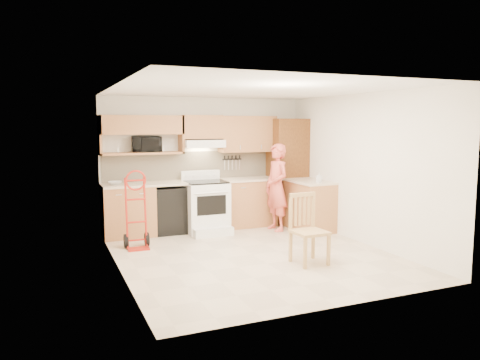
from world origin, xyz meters
TOP-DOWN VIEW (x-y plane):
  - floor at (0.00, 0.00)m, footprint 4.00×4.50m
  - ceiling at (0.00, 0.00)m, footprint 4.00×4.50m
  - wall_back at (0.00, 2.26)m, footprint 4.00×0.02m
  - wall_front at (0.00, -2.26)m, footprint 4.00×0.02m
  - wall_left at (-2.01, 0.00)m, footprint 0.02×4.50m
  - wall_right at (2.01, 0.00)m, footprint 0.02×4.50m
  - backsplash at (0.00, 2.23)m, footprint 3.92×0.03m
  - lower_cab_left at (-1.55, 1.95)m, footprint 0.90×0.60m
  - dishwasher at (-0.80, 1.95)m, footprint 0.60×0.60m
  - lower_cab_right at (0.83, 1.95)m, footprint 1.14×0.60m
  - countertop_left at (-1.25, 1.95)m, footprint 1.50×0.63m
  - countertop_right at (0.83, 1.95)m, footprint 1.14×0.63m
  - cab_return_right at (1.70, 1.15)m, footprint 0.60×1.00m
  - countertop_return at (1.70, 1.15)m, footprint 0.63×1.00m
  - pantry_tall at (1.65, 1.95)m, footprint 0.70×0.60m
  - upper_cab_left at (-1.25, 2.08)m, footprint 1.50×0.33m
  - upper_shelf_mw at (-1.25, 2.08)m, footprint 1.50×0.33m
  - upper_cab_center at (-0.12, 2.08)m, footprint 0.76×0.33m
  - upper_cab_right at (0.83, 2.08)m, footprint 1.14×0.33m
  - range_hood at (-0.12, 2.02)m, footprint 0.76×0.46m
  - knife_strip at (0.55, 2.21)m, footprint 0.40×0.05m
  - microwave at (-1.17, 2.08)m, footprint 0.53×0.37m
  - range at (-0.16, 1.69)m, footprint 0.76×1.00m
  - person at (1.10, 1.35)m, footprint 0.43×0.62m
  - hand_truck at (-1.56, 1.06)m, footprint 0.46×0.43m
  - dining_chair at (0.56, -0.74)m, footprint 0.47×0.51m
  - soap_bottle at (1.70, 0.83)m, footprint 0.10×0.10m
  - bowl at (-1.76, 1.95)m, footprint 0.29×0.29m

SIDE VIEW (x-z plane):
  - floor at x=0.00m, z-range -0.02..0.00m
  - dishwasher at x=-0.80m, z-range 0.00..0.85m
  - lower_cab_left at x=-1.55m, z-range 0.00..0.90m
  - lower_cab_right at x=0.83m, z-range 0.00..0.90m
  - cab_return_right at x=1.70m, z-range 0.00..0.90m
  - dining_chair at x=0.56m, z-range 0.00..1.00m
  - range at x=-0.16m, z-range 0.00..1.12m
  - hand_truck at x=-1.56m, z-range 0.00..1.14m
  - person at x=1.10m, z-range 0.00..1.64m
  - countertop_left at x=-1.25m, z-range 0.90..0.94m
  - countertop_right at x=0.83m, z-range 0.90..0.94m
  - countertop_return at x=1.70m, z-range 0.90..0.94m
  - bowl at x=-1.76m, z-range 0.94..1.00m
  - soap_bottle at x=1.70m, z-range 0.94..1.12m
  - pantry_tall at x=1.65m, z-range 0.00..2.10m
  - backsplash at x=0.00m, z-range 0.92..1.48m
  - knife_strip at x=0.55m, z-range 1.09..1.39m
  - wall_back at x=0.00m, z-range 0.00..2.50m
  - wall_front at x=0.00m, z-range 0.00..2.50m
  - wall_left at x=-2.01m, z-range 0.00..2.50m
  - wall_right at x=2.01m, z-range 0.00..2.50m
  - upper_shelf_mw at x=-1.25m, z-range 1.45..1.49m
  - range_hood at x=-0.12m, z-range 1.56..1.70m
  - microwave at x=-1.17m, z-range 1.49..1.77m
  - upper_cab_right at x=0.83m, z-range 1.45..2.15m
  - upper_cab_center at x=-0.12m, z-range 1.72..2.16m
  - upper_cab_left at x=-1.25m, z-range 1.81..2.15m
  - ceiling at x=0.00m, z-range 2.50..2.52m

